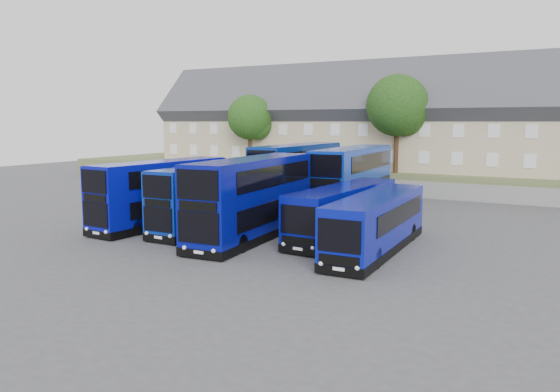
{
  "coord_description": "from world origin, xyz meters",
  "views": [
    {
      "loc": [
        17.89,
        -24.55,
        6.85
      ],
      "look_at": [
        1.19,
        4.81,
        2.2
      ],
      "focal_mm": 35.0,
      "sensor_mm": 36.0,
      "label": 1
    }
  ],
  "objects_px": {
    "tree_west": "(251,119)",
    "tree_mid": "(399,108)",
    "coach_east_a": "(344,212)",
    "dd_front_mid": "(211,198)",
    "dd_front_left": "(161,194)"
  },
  "relations": [
    {
      "from": "tree_mid",
      "to": "coach_east_a",
      "type": "bearing_deg",
      "value": -80.96
    },
    {
      "from": "dd_front_mid",
      "to": "tree_west",
      "type": "distance_m",
      "value": 25.1
    },
    {
      "from": "coach_east_a",
      "to": "dd_front_mid",
      "type": "bearing_deg",
      "value": -165.38
    },
    {
      "from": "coach_east_a",
      "to": "tree_mid",
      "type": "bearing_deg",
      "value": 100.72
    },
    {
      "from": "dd_front_mid",
      "to": "tree_mid",
      "type": "relative_size",
      "value": 1.11
    },
    {
      "from": "dd_front_left",
      "to": "tree_west",
      "type": "relative_size",
      "value": 1.41
    },
    {
      "from": "tree_mid",
      "to": "dd_front_mid",
      "type": "bearing_deg",
      "value": -102.64
    },
    {
      "from": "coach_east_a",
      "to": "tree_mid",
      "type": "relative_size",
      "value": 1.22
    },
    {
      "from": "dd_front_left",
      "to": "coach_east_a",
      "type": "bearing_deg",
      "value": 15.62
    },
    {
      "from": "dd_front_mid",
      "to": "tree_west",
      "type": "bearing_deg",
      "value": 115.42
    },
    {
      "from": "tree_west",
      "to": "tree_mid",
      "type": "relative_size",
      "value": 0.83
    },
    {
      "from": "dd_front_mid",
      "to": "tree_west",
      "type": "height_order",
      "value": "tree_west"
    },
    {
      "from": "tree_west",
      "to": "tree_mid",
      "type": "xyz_separation_m",
      "value": [
        16.0,
        0.5,
        1.02
      ]
    },
    {
      "from": "dd_front_left",
      "to": "tree_mid",
      "type": "bearing_deg",
      "value": 73.13
    },
    {
      "from": "dd_front_left",
      "to": "coach_east_a",
      "type": "height_order",
      "value": "dd_front_left"
    }
  ]
}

